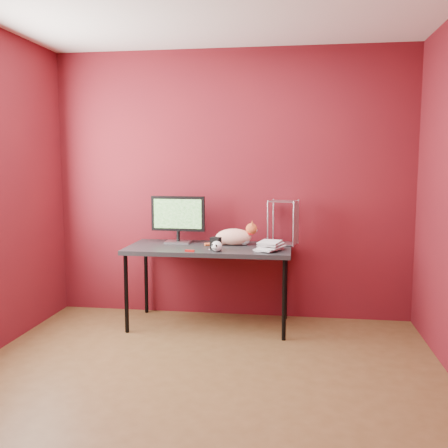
# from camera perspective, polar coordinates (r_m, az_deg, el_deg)

# --- Properties ---
(room) EXTENTS (3.52, 3.52, 2.61)m
(room) POSITION_cam_1_polar(r_m,az_deg,el_deg) (3.16, -3.33, 5.65)
(room) COLOR #4F361B
(room) RESTS_ON ground
(desk) EXTENTS (1.50, 0.70, 0.75)m
(desk) POSITION_cam_1_polar(r_m,az_deg,el_deg) (4.61, -1.71, -3.20)
(desk) COLOR black
(desk) RESTS_ON ground
(monitor) EXTENTS (0.52, 0.17, 0.45)m
(monitor) POSITION_cam_1_polar(r_m,az_deg,el_deg) (4.78, -5.28, 0.81)
(monitor) COLOR #AEAEB2
(monitor) RESTS_ON desk
(cat) EXTENTS (0.48, 0.20, 0.23)m
(cat) POSITION_cam_1_polar(r_m,az_deg,el_deg) (4.66, 1.17, -1.46)
(cat) COLOR #E15F2F
(cat) RESTS_ON desk
(skull_mug) EXTENTS (0.10, 0.10, 0.09)m
(skull_mug) POSITION_cam_1_polar(r_m,az_deg,el_deg) (4.33, -0.84, -2.56)
(skull_mug) COLOR silver
(skull_mug) RESTS_ON desk
(speaker) EXTENTS (0.10, 0.10, 0.11)m
(speaker) POSITION_cam_1_polar(r_m,az_deg,el_deg) (4.40, -0.95, -2.31)
(speaker) COLOR black
(speaker) RESTS_ON desk
(book_stack) EXTENTS (0.27, 0.29, 0.94)m
(book_stack) POSITION_cam_1_polar(r_m,az_deg,el_deg) (4.40, 4.39, 3.12)
(book_stack) COLOR beige
(book_stack) RESTS_ON desk
(wire_rack) EXTENTS (0.28, 0.25, 0.42)m
(wire_rack) POSITION_cam_1_polar(r_m,az_deg,el_deg) (4.70, 6.77, 0.18)
(wire_rack) COLOR #AEAEB2
(wire_rack) RESTS_ON desk
(pocket_knife) EXTENTS (0.09, 0.03, 0.02)m
(pocket_knife) POSITION_cam_1_polar(r_m,az_deg,el_deg) (4.34, -3.93, -3.07)
(pocket_knife) COLOR #A30E0C
(pocket_knife) RESTS_ON desk
(black_gadget) EXTENTS (0.05, 0.03, 0.02)m
(black_gadget) POSITION_cam_1_polar(r_m,az_deg,el_deg) (4.43, -1.15, -2.80)
(black_gadget) COLOR black
(black_gadget) RESTS_ON desk
(washer) EXTENTS (0.05, 0.05, 0.00)m
(washer) POSITION_cam_1_polar(r_m,az_deg,el_deg) (4.45, -1.48, -2.88)
(washer) COLOR #AEAEB2
(washer) RESTS_ON desk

